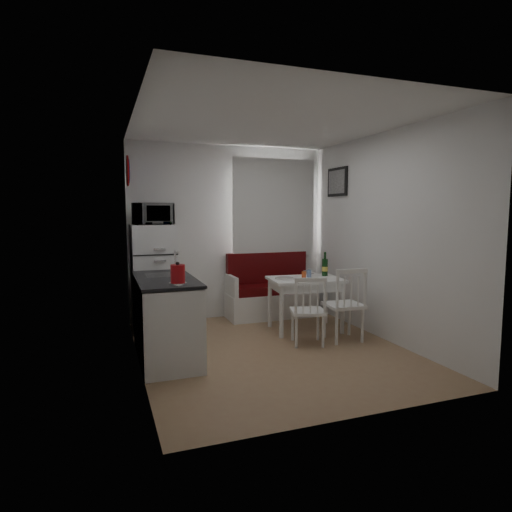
{
  "coord_description": "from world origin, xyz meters",
  "views": [
    {
      "loc": [
        -1.84,
        -4.5,
        1.62
      ],
      "look_at": [
        -0.02,
        0.5,
        1.06
      ],
      "focal_mm": 30.0,
      "sensor_mm": 36.0,
      "label": 1
    }
  ],
  "objects_px": {
    "kettle": "(178,274)",
    "chair_left": "(311,303)",
    "bench": "(271,296)",
    "wine_bottle": "(325,264)",
    "kitchen_counter": "(166,318)",
    "chair_right": "(348,297)",
    "microwave": "(153,214)",
    "dining_table": "(305,284)",
    "fridge": "(154,277)"
  },
  "relations": [
    {
      "from": "kettle",
      "to": "chair_left",
      "type": "bearing_deg",
      "value": 12.56
    },
    {
      "from": "kettle",
      "to": "bench",
      "type": "bearing_deg",
      "value": 47.4
    },
    {
      "from": "bench",
      "to": "wine_bottle",
      "type": "distance_m",
      "value": 1.08
    },
    {
      "from": "kettle",
      "to": "kitchen_counter",
      "type": "bearing_deg",
      "value": 95.28
    },
    {
      "from": "chair_right",
      "to": "microwave",
      "type": "bearing_deg",
      "value": 151.17
    },
    {
      "from": "kitchen_counter",
      "to": "dining_table",
      "type": "height_order",
      "value": "kitchen_counter"
    },
    {
      "from": "chair_left",
      "to": "microwave",
      "type": "relative_size",
      "value": 0.93
    },
    {
      "from": "fridge",
      "to": "microwave",
      "type": "distance_m",
      "value": 0.87
    },
    {
      "from": "bench",
      "to": "chair_right",
      "type": "height_order",
      "value": "bench"
    },
    {
      "from": "kitchen_counter",
      "to": "wine_bottle",
      "type": "height_order",
      "value": "kitchen_counter"
    },
    {
      "from": "bench",
      "to": "chair_left",
      "type": "bearing_deg",
      "value": -93.58
    },
    {
      "from": "dining_table",
      "to": "kettle",
      "type": "bearing_deg",
      "value": -145.36
    },
    {
      "from": "chair_left",
      "to": "microwave",
      "type": "xyz_separation_m",
      "value": [
        -1.67,
        1.36,
        1.06
      ]
    },
    {
      "from": "microwave",
      "to": "wine_bottle",
      "type": "relative_size",
      "value": 1.56
    },
    {
      "from": "chair_left",
      "to": "kitchen_counter",
      "type": "bearing_deg",
      "value": -168.99
    },
    {
      "from": "kitchen_counter",
      "to": "bench",
      "type": "bearing_deg",
      "value": 37.16
    },
    {
      "from": "dining_table",
      "to": "chair_right",
      "type": "distance_m",
      "value": 0.71
    },
    {
      "from": "bench",
      "to": "kettle",
      "type": "bearing_deg",
      "value": -132.6
    },
    {
      "from": "kitchen_counter",
      "to": "microwave",
      "type": "bearing_deg",
      "value": 89.06
    },
    {
      "from": "chair_right",
      "to": "kettle",
      "type": "bearing_deg",
      "value": -167.09
    },
    {
      "from": "dining_table",
      "to": "fridge",
      "type": "bearing_deg",
      "value": 164.78
    },
    {
      "from": "microwave",
      "to": "wine_bottle",
      "type": "bearing_deg",
      "value": -14.94
    },
    {
      "from": "fridge",
      "to": "wine_bottle",
      "type": "relative_size",
      "value": 4.28
    },
    {
      "from": "dining_table",
      "to": "chair_right",
      "type": "bearing_deg",
      "value": -63.16
    },
    {
      "from": "fridge",
      "to": "wine_bottle",
      "type": "bearing_deg",
      "value": -16.11
    },
    {
      "from": "fridge",
      "to": "chair_left",
      "type": "bearing_deg",
      "value": -40.18
    },
    {
      "from": "dining_table",
      "to": "kettle",
      "type": "height_order",
      "value": "kettle"
    },
    {
      "from": "kitchen_counter",
      "to": "microwave",
      "type": "xyz_separation_m",
      "value": [
        0.02,
        1.19,
        1.13
      ]
    },
    {
      "from": "bench",
      "to": "chair_left",
      "type": "relative_size",
      "value": 2.8
    },
    {
      "from": "bench",
      "to": "dining_table",
      "type": "bearing_deg",
      "value": -79.91
    },
    {
      "from": "chair_right",
      "to": "bench",
      "type": "bearing_deg",
      "value": 108.21
    },
    {
      "from": "kitchen_counter",
      "to": "wine_bottle",
      "type": "distance_m",
      "value": 2.41
    },
    {
      "from": "dining_table",
      "to": "chair_left",
      "type": "bearing_deg",
      "value": -104.58
    },
    {
      "from": "kettle",
      "to": "wine_bottle",
      "type": "xyz_separation_m",
      "value": [
        2.24,
        1.12,
        -0.13
      ]
    },
    {
      "from": "dining_table",
      "to": "microwave",
      "type": "distance_m",
      "value": 2.26
    },
    {
      "from": "microwave",
      "to": "kitchen_counter",
      "type": "bearing_deg",
      "value": -90.94
    },
    {
      "from": "bench",
      "to": "microwave",
      "type": "xyz_separation_m",
      "value": [
        -1.77,
        -0.16,
        1.26
      ]
    },
    {
      "from": "chair_right",
      "to": "fridge",
      "type": "distance_m",
      "value": 2.6
    },
    {
      "from": "dining_table",
      "to": "wine_bottle",
      "type": "xyz_separation_m",
      "value": [
        0.35,
        0.1,
        0.25
      ]
    },
    {
      "from": "dining_table",
      "to": "kettle",
      "type": "distance_m",
      "value": 2.18
    },
    {
      "from": "dining_table",
      "to": "kettle",
      "type": "xyz_separation_m",
      "value": [
        -1.89,
        -1.02,
        0.37
      ]
    },
    {
      "from": "kitchen_counter",
      "to": "chair_left",
      "type": "height_order",
      "value": "kitchen_counter"
    },
    {
      "from": "kitchen_counter",
      "to": "fridge",
      "type": "relative_size",
      "value": 0.92
    },
    {
      "from": "kitchen_counter",
      "to": "wine_bottle",
      "type": "relative_size",
      "value": 3.92
    },
    {
      "from": "dining_table",
      "to": "fridge",
      "type": "relative_size",
      "value": 0.71
    },
    {
      "from": "bench",
      "to": "fridge",
      "type": "xyz_separation_m",
      "value": [
        -1.77,
        -0.11,
        0.4
      ]
    },
    {
      "from": "kitchen_counter",
      "to": "chair_left",
      "type": "bearing_deg",
      "value": -5.71
    },
    {
      "from": "bench",
      "to": "chair_right",
      "type": "distance_m",
      "value": 1.61
    },
    {
      "from": "chair_left",
      "to": "chair_right",
      "type": "height_order",
      "value": "chair_right"
    },
    {
      "from": "chair_left",
      "to": "chair_right",
      "type": "xyz_separation_m",
      "value": [
        0.5,
        -0.01,
        0.05
      ]
    }
  ]
}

